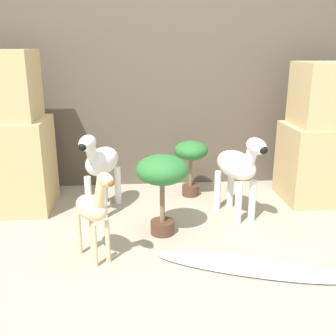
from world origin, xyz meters
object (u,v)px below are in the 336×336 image
Objects in this scene: zebra_left at (101,163)px; potted_palm_back at (162,176)px; zebra_right at (238,167)px; giraffe_figurine at (94,207)px; surfboard at (249,265)px; potted_palm_front at (191,156)px.

potted_palm_back is (0.45, -0.43, 0.03)m from zebra_left.
potted_palm_back is at bearing -157.13° from zebra_right.
giraffe_figurine is (0.02, -0.75, -0.05)m from zebra_left.
zebra_right is at bearing 82.38° from surfboard.
zebra_left is 1.35× the size of potted_palm_front.
zebra_right reaches higher than potted_palm_front.
potted_palm_front is (-0.29, 0.48, -0.04)m from zebra_right.
giraffe_figurine is 1.06× the size of potted_palm_back.
zebra_left is 0.80m from potted_palm_front.
zebra_right reaches higher than potted_palm_back.
zebra_left reaches higher than surfboard.
zebra_left is 0.76m from giraffe_figurine.
giraffe_figurine is at bearing -150.76° from zebra_right.
zebra_right is 0.56m from potted_palm_front.
potted_palm_front reaches higher than surfboard.
zebra_right reaches higher than giraffe_figurine.
potted_palm_front is 0.86× the size of potted_palm_back.
surfboard is at bearing -81.00° from potted_palm_front.
potted_palm_back is (0.43, 0.32, 0.08)m from giraffe_figurine.
potted_palm_back is at bearing 134.64° from surfboard.
giraffe_figurine is 0.51× the size of surfboard.
zebra_left is 1.17× the size of potted_palm_back.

